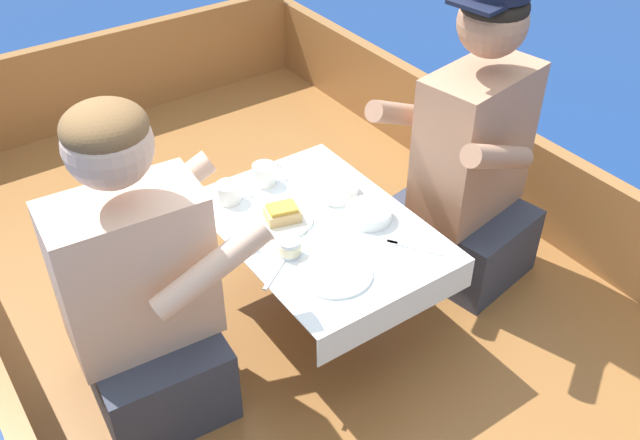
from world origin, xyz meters
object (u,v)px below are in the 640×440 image
(coffee_cup_port, at_px, (229,192))
(coffee_cup_starboard, at_px, (264,174))
(person_starboard, at_px, (470,163))
(sandwich, at_px, (282,213))
(person_port, at_px, (141,293))
(tin_can, at_px, (290,248))

(coffee_cup_port, distance_m, coffee_cup_starboard, 0.15)
(person_starboard, relative_size, coffee_cup_port, 9.97)
(sandwich, relative_size, coffee_cup_port, 1.12)
(person_starboard, height_order, sandwich, person_starboard)
(person_port, relative_size, sandwich, 8.17)
(coffee_cup_starboard, height_order, tin_can, coffee_cup_starboard)
(person_starboard, relative_size, sandwich, 8.89)
(sandwich, distance_m, tin_can, 0.16)
(sandwich, xyz_separation_m, coffee_cup_port, (-0.08, 0.19, 0.00))
(sandwich, height_order, coffee_cup_port, coffee_cup_port)
(sandwich, xyz_separation_m, coffee_cup_starboard, (0.06, 0.21, 0.00))
(person_port, bearing_deg, coffee_cup_starboard, 30.15)
(person_port, height_order, coffee_cup_starboard, person_port)
(tin_can, bearing_deg, person_port, 167.96)
(person_starboard, bearing_deg, sandwich, -21.60)
(person_starboard, height_order, tin_can, person_starboard)
(person_starboard, bearing_deg, coffee_cup_port, -33.75)
(person_port, bearing_deg, sandwich, 11.03)
(sandwich, height_order, coffee_cup_starboard, coffee_cup_starboard)
(coffee_cup_starboard, bearing_deg, person_starboard, -30.18)
(tin_can, bearing_deg, person_starboard, 0.95)
(sandwich, bearing_deg, coffee_cup_port, 113.02)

